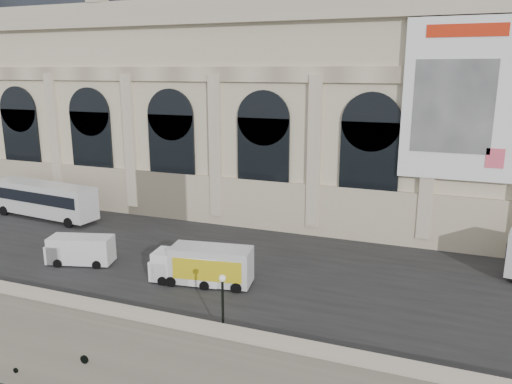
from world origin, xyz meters
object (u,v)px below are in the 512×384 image
van_b (78,250)px  van_c (184,267)px  bus_left (44,199)px  box_truck (206,265)px  lamp_right (223,308)px

van_b → van_c: (9.83, -0.13, 0.01)m
bus_left → van_c: (21.84, -9.28, -0.93)m
van_b → box_truck: (11.50, 0.23, 0.25)m
bus_left → box_truck: bearing=-20.8°
van_b → lamp_right: size_ratio=1.38×
bus_left → van_b: 15.12m
lamp_right → van_b: bearing=158.0°
van_b → van_c: bearing=-0.8°
van_b → lamp_right: bearing=-22.0°
van_b → van_c: 9.83m
van_b → box_truck: box_truck is taller
box_truck → lamp_right: size_ratio=1.82×
bus_left → van_b: bus_left is taller
box_truck → lamp_right: 8.02m
box_truck → van_b: bearing=-178.9°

